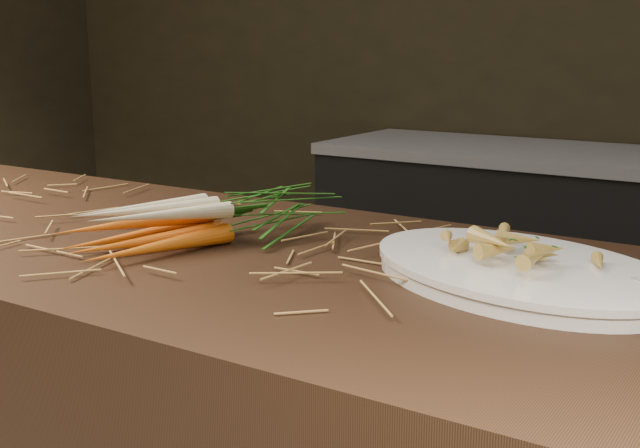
{
  "coord_description": "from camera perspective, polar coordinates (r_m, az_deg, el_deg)",
  "views": [
    {
      "loc": [
        1.03,
        -0.62,
        1.2
      ],
      "look_at": [
        0.45,
        0.29,
        0.96
      ],
      "focal_mm": 45.0,
      "sensor_mm": 36.0,
      "label": 1
    }
  ],
  "objects": [
    {
      "name": "back_counter",
      "position": [
        3.0,
        17.48,
        -3.02
      ],
      "size": [
        1.82,
        0.62,
        0.84
      ],
      "color": "black",
      "rests_on": "ground"
    },
    {
      "name": "straw_bedding",
      "position": [
        1.41,
        -15.17,
        0.23
      ],
      "size": [
        1.4,
        0.6,
        0.02
      ],
      "primitive_type": null,
      "color": "olive",
      "rests_on": "main_counter"
    },
    {
      "name": "root_veg_bunch",
      "position": [
        1.28,
        -6.8,
        0.77
      ],
      "size": [
        0.27,
        0.46,
        0.08
      ],
      "rotation": [
        0.0,
        0.0,
        -0.35
      ],
      "color": "#D05B11",
      "rests_on": "main_counter"
    },
    {
      "name": "serving_platter",
      "position": [
        1.08,
        13.88,
        -3.45
      ],
      "size": [
        0.5,
        0.42,
        0.02
      ],
      "primitive_type": null,
      "rotation": [
        0.0,
        0.0,
        -0.36
      ],
      "color": "white",
      "rests_on": "main_counter"
    },
    {
      "name": "roasted_veg_heap",
      "position": [
        1.07,
        13.98,
        -1.63
      ],
      "size": [
        0.25,
        0.22,
        0.05
      ],
      "primitive_type": null,
      "rotation": [
        0.0,
        0.0,
        -0.36
      ],
      "color": "olive",
      "rests_on": "serving_platter"
    },
    {
      "name": "serving_fork",
      "position": [
        0.97,
        20.13,
        -4.8
      ],
      "size": [
        0.15,
        0.09,
        0.0
      ],
      "primitive_type": "cube",
      "rotation": [
        0.0,
        0.0,
        -1.08
      ],
      "color": "silver",
      "rests_on": "serving_platter"
    }
  ]
}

